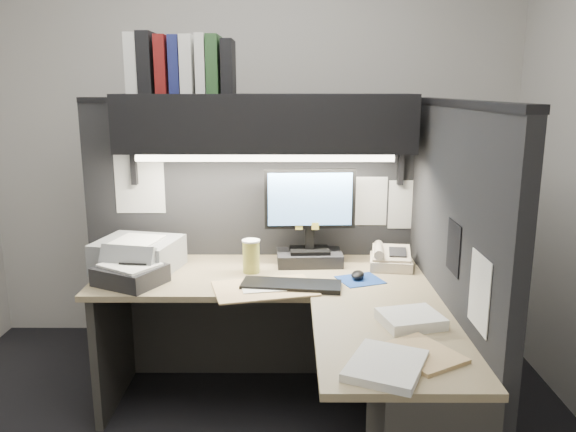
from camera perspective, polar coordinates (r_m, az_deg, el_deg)
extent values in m
cube|color=beige|center=(3.76, -3.67, 7.81)|extent=(3.50, 0.04, 2.70)
cube|color=beige|center=(0.85, -17.68, -10.33)|extent=(3.50, 0.04, 2.70)
cube|color=black|center=(3.30, -3.68, -2.63)|extent=(1.90, 0.06, 1.60)
cube|color=black|center=(2.67, 16.08, -6.83)|extent=(0.06, 1.50, 1.60)
cube|color=#988361|center=(2.96, -2.79, -6.12)|extent=(1.70, 0.68, 0.03)
cube|color=#988361|center=(2.28, 10.41, -12.28)|extent=(0.60, 0.85, 0.03)
cube|color=#32302D|center=(3.37, -2.45, -10.34)|extent=(1.61, 0.02, 0.70)
cube|color=#32302D|center=(3.24, -17.30, -11.95)|extent=(0.04, 0.61, 0.70)
cube|color=black|center=(3.00, -2.27, 9.44)|extent=(1.55, 0.34, 0.30)
cylinder|color=white|center=(2.87, -2.36, 5.89)|extent=(1.32, 0.04, 0.04)
cube|color=black|center=(3.10, 2.19, -4.27)|extent=(0.36, 0.23, 0.07)
cube|color=black|center=(3.07, 2.20, -2.26)|extent=(0.05, 0.04, 0.12)
cube|color=black|center=(3.02, 2.24, 1.76)|extent=(0.49, 0.06, 0.32)
cube|color=#6194D4|center=(3.00, 2.25, 1.69)|extent=(0.45, 0.03, 0.28)
cube|color=black|center=(2.75, 0.34, -7.04)|extent=(0.50, 0.22, 0.02)
cube|color=navy|center=(2.88, 7.34, -6.45)|extent=(0.26, 0.25, 0.00)
ellipsoid|color=black|center=(2.88, 7.10, -5.94)|extent=(0.09, 0.12, 0.04)
cube|color=beige|center=(3.09, 10.39, -4.35)|extent=(0.25, 0.26, 0.09)
cylinder|color=#D3C154|center=(2.96, -3.76, -4.18)|extent=(0.12, 0.12, 0.17)
cube|color=gray|center=(3.10, -14.95, -3.81)|extent=(0.47, 0.43, 0.16)
cube|color=black|center=(2.90, -15.71, -5.78)|extent=(0.38, 0.36, 0.09)
cube|color=tan|center=(2.73, -2.40, -7.37)|extent=(0.54, 0.42, 0.01)
cube|color=white|center=(2.39, 12.35, -10.20)|extent=(0.28, 0.25, 0.05)
cube|color=white|center=(2.02, 9.92, -14.73)|extent=(0.34, 0.37, 0.03)
cube|color=tan|center=(2.15, 13.51, -13.43)|extent=(0.32, 0.34, 0.02)
cube|color=white|center=(3.11, -15.26, 14.67)|extent=(0.06, 0.22, 0.30)
cube|color=black|center=(3.09, -13.98, 14.82)|extent=(0.07, 0.22, 0.31)
cube|color=maroon|center=(3.06, -12.49, 14.75)|extent=(0.05, 0.22, 0.29)
cube|color=navy|center=(3.06, -11.19, 14.80)|extent=(0.05, 0.22, 0.29)
cube|color=white|center=(3.04, -10.03, 14.87)|extent=(0.06, 0.22, 0.29)
cube|color=white|center=(3.02, -8.66, 14.99)|extent=(0.05, 0.22, 0.30)
cube|color=#274D26|center=(3.02, -7.49, 14.99)|extent=(0.06, 0.22, 0.29)
cube|color=black|center=(3.01, -6.08, 14.82)|extent=(0.06, 0.22, 0.27)
cube|color=white|center=(3.23, 8.17, 1.50)|extent=(0.21, 0.00, 0.28)
cube|color=white|center=(3.27, 11.98, 1.14)|extent=(0.21, 0.00, 0.28)
cube|color=white|center=(3.29, -14.83, 3.19)|extent=(0.28, 0.00, 0.34)
cube|color=black|center=(2.47, 16.47, -3.08)|extent=(0.00, 0.18, 0.22)
cube|color=white|center=(2.18, 18.88, -7.36)|extent=(0.00, 0.21, 0.28)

